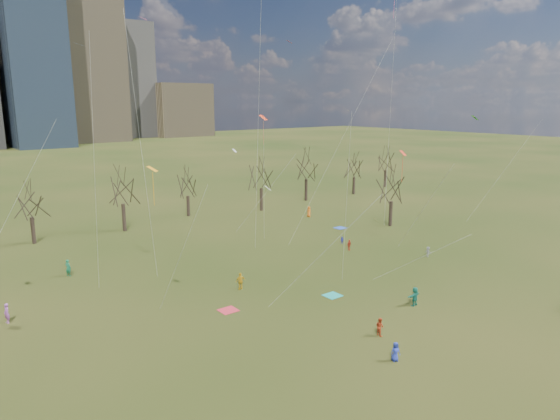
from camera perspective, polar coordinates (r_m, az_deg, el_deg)
ground at (r=47.87m, az=9.04°, el=-10.66°), size 500.00×500.00×0.00m
bare_tree_row at (r=75.46m, az=-11.95°, el=2.55°), size 113.04×29.80×9.50m
blanket_teal at (r=49.65m, az=6.02°, el=-9.69°), size 1.60×1.50×0.03m
blanket_navy at (r=75.30m, az=6.88°, el=-2.04°), size 1.60×1.50×0.03m
blanket_crimson at (r=46.37m, az=-5.93°, el=-11.33°), size 1.60×1.50×0.03m
person_0 at (r=38.63m, az=13.06°, el=-15.50°), size 0.84×0.70×1.47m
person_2 at (r=42.14m, az=11.34°, el=-12.93°), size 0.68×0.82×1.51m
person_3 at (r=63.52m, az=16.55°, el=-4.61°), size 0.58×0.88×1.28m
person_4 at (r=50.76m, az=-4.53°, el=-8.11°), size 1.09×0.60×1.76m
person_5 at (r=48.46m, az=15.15°, el=-9.50°), size 1.71×0.65×1.80m
person_7 at (r=49.27m, az=-28.77°, el=-10.32°), size 0.55×0.71×1.75m
person_8 at (r=66.96m, az=7.11°, el=-3.44°), size 0.48×0.55×0.98m
person_10 at (r=64.20m, az=7.91°, el=-3.97°), size 0.83×0.41×1.38m
person_12 at (r=81.82m, az=3.31°, el=-0.19°), size 0.58×0.88×1.77m
person_13 at (r=58.97m, az=-23.06°, el=-6.10°), size 0.74×0.81×1.86m
kites_airborne at (r=52.15m, az=1.83°, el=6.39°), size 64.90×32.86×33.26m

